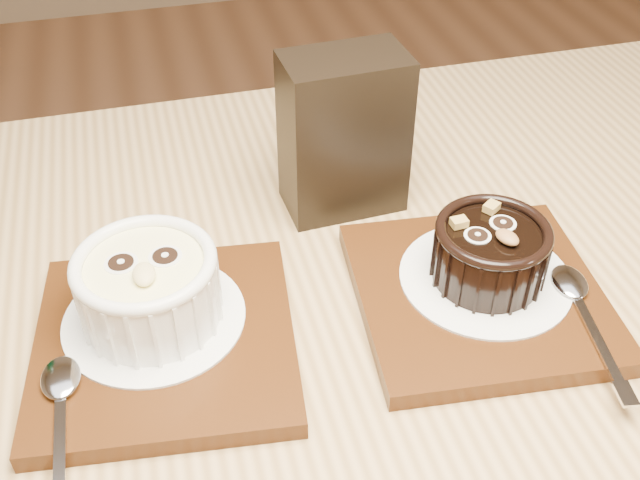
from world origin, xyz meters
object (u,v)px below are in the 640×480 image
(tray_left, at_px, (166,341))
(condiment_stand, at_px, (344,134))
(ramekin_dark, at_px, (490,250))
(tray_right, at_px, (478,295))
(table, at_px, (301,446))
(ramekin_white, at_px, (148,286))

(tray_left, height_order, condiment_stand, condiment_stand)
(ramekin_dark, bearing_deg, tray_left, 159.66)
(tray_left, distance_m, tray_right, 0.23)
(tray_left, distance_m, ramekin_dark, 0.24)
(table, relative_size, condiment_stand, 8.58)
(table, bearing_deg, condiment_stand, 65.02)
(tray_right, height_order, ramekin_dark, ramekin_dark)
(table, xyz_separation_m, ramekin_white, (-0.09, 0.06, 0.14))
(tray_left, relative_size, condiment_stand, 1.29)
(ramekin_white, bearing_deg, table, -31.55)
(tray_left, xyz_separation_m, tray_right, (0.23, -0.01, 0.00))
(ramekin_white, bearing_deg, tray_right, -5.58)
(tray_left, xyz_separation_m, condiment_stand, (0.17, 0.14, 0.06))
(ramekin_white, bearing_deg, ramekin_dark, -3.53)
(table, bearing_deg, ramekin_dark, 13.71)
(table, bearing_deg, tray_right, 11.53)
(ramekin_white, relative_size, tray_right, 0.55)
(table, xyz_separation_m, tray_right, (0.15, 0.03, 0.10))
(ramekin_white, distance_m, condiment_stand, 0.21)
(tray_left, height_order, ramekin_dark, ramekin_dark)
(table, bearing_deg, tray_left, 153.74)
(table, xyz_separation_m, condiment_stand, (0.08, 0.18, 0.16))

